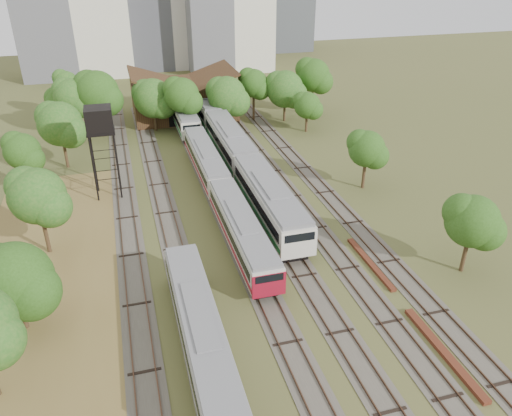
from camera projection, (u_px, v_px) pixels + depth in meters
name	position (u px, v px, depth m)	size (l,w,h in m)	color
ground	(332.00, 370.00, 33.08)	(240.00, 240.00, 0.00)	#475123
dry_grass_patch	(54.00, 340.00, 35.53)	(14.00, 60.00, 0.04)	brown
tracks	(234.00, 204.00, 54.16)	(24.60, 80.00, 0.19)	#4C473D
railcar_red_set	(221.00, 191.00, 53.00)	(2.72, 34.58, 3.36)	black
railcar_green_set	(230.00, 143.00, 64.81)	(3.28, 52.08, 4.07)	black
railcar_rear	(183.00, 115.00, 76.11)	(2.89, 16.08, 3.57)	black
old_grey_coach	(201.00, 332.00, 33.70)	(2.69, 18.00, 3.32)	black
water_tower	(99.00, 122.00, 52.37)	(2.90, 2.90, 10.05)	black
rail_pile_near	(444.00, 352.00, 34.34)	(0.61, 9.13, 0.30)	#5F2C1B
rail_pile_far	(370.00, 263.00, 43.93)	(0.52, 8.24, 0.27)	#5F2C1B
maintenance_shed	(184.00, 98.00, 80.77)	(16.45, 11.55, 7.58)	#3D2216
tree_band_left	(33.00, 189.00, 45.24)	(8.09, 73.12, 8.77)	#382616
tree_band_far	(195.00, 91.00, 73.94)	(41.97, 9.30, 9.56)	#382616
tree_band_right	(376.00, 155.00, 54.60)	(4.92, 41.91, 7.12)	#382616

